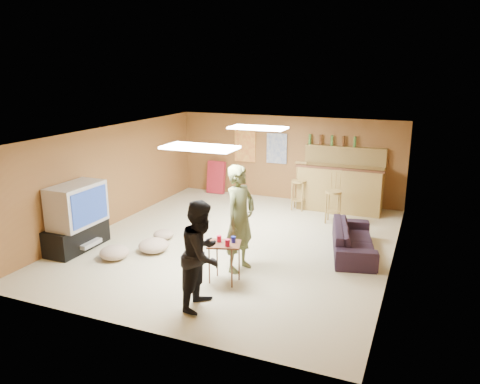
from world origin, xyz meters
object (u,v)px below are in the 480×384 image
at_px(tv_body, 77,205).
at_px(person_black, 202,255).
at_px(person_olive, 240,219).
at_px(bar_counter, 340,189).
at_px(sofa, 354,239).
at_px(tray_table, 224,263).

xyz_separation_m(tv_body, person_black, (3.20, -1.07, -0.09)).
bearing_deg(person_black, person_olive, -2.05).
relative_size(bar_counter, sofa, 1.07).
bearing_deg(person_black, tv_body, 69.98).
bearing_deg(tv_body, bar_counter, 47.00).
height_order(sofa, tray_table, tray_table).
relative_size(tv_body, person_black, 0.68).
relative_size(tv_body, sofa, 0.59).
bearing_deg(person_olive, tray_table, -170.28).
relative_size(bar_counter, tray_table, 2.96).
bearing_deg(person_black, tray_table, 0.73).
relative_size(tv_body, person_olive, 0.59).
xyz_separation_m(sofa, tray_table, (-1.76, -2.05, 0.06)).
bearing_deg(sofa, tray_table, 126.57).
xyz_separation_m(person_olive, person_black, (-0.01, -1.40, -0.12)).
xyz_separation_m(bar_counter, tray_table, (-0.98, -4.68, -0.21)).
distance_m(tv_body, sofa, 5.29).
bearing_deg(person_olive, bar_counter, 1.69).
xyz_separation_m(person_olive, sofa, (1.71, 1.50, -0.66)).
relative_size(person_black, sofa, 0.86).
xyz_separation_m(bar_counter, sofa, (0.77, -2.62, -0.28)).
bearing_deg(tray_table, tv_body, 175.87).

